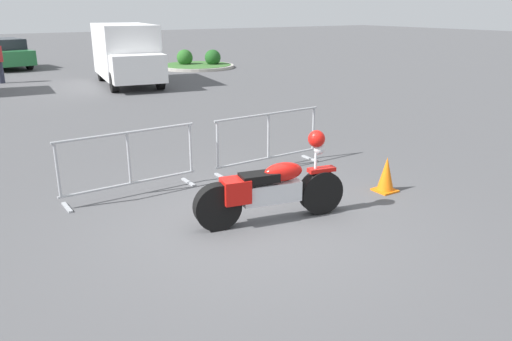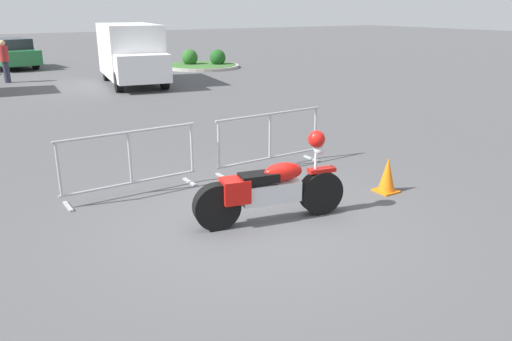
% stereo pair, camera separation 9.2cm
% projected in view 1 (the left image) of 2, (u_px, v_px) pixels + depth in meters
% --- Properties ---
extents(ground_plane, '(120.00, 120.00, 0.00)m').
position_uv_depth(ground_plane, '(254.00, 224.00, 7.09)').
color(ground_plane, '#4C4C4F').
extents(motorcycle, '(2.25, 0.62, 1.28)m').
position_uv_depth(motorcycle, '(271.00, 189.00, 7.07)').
color(motorcycle, black).
rests_on(motorcycle, ground).
extents(crowd_barrier_near, '(2.31, 0.51, 1.07)m').
position_uv_depth(crowd_barrier_near, '(129.00, 163.00, 8.03)').
color(crowd_barrier_near, '#9EA0A5').
rests_on(crowd_barrier_near, ground).
extents(crowd_barrier_far, '(2.31, 0.51, 1.07)m').
position_uv_depth(crowd_barrier_far, '(268.00, 140.00, 9.41)').
color(crowd_barrier_far, '#9EA0A5').
rests_on(crowd_barrier_far, ground).
extents(delivery_van, '(2.66, 5.23, 2.31)m').
position_uv_depth(delivery_van, '(126.00, 52.00, 19.59)').
color(delivery_van, white).
rests_on(delivery_van, ground).
extents(parked_car_green, '(2.40, 4.52, 1.46)m').
position_uv_depth(parked_car_green, '(4.00, 53.00, 24.89)').
color(parked_car_green, '#236B38').
rests_on(parked_car_green, ground).
extents(planter_island, '(3.78, 3.78, 0.89)m').
position_uv_depth(planter_island, '(197.00, 63.00, 25.39)').
color(planter_island, '#ADA89E').
rests_on(planter_island, ground).
extents(traffic_cone, '(0.34, 0.34, 0.59)m').
position_uv_depth(traffic_cone, '(386.00, 175.00, 8.28)').
color(traffic_cone, orange).
rests_on(traffic_cone, ground).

